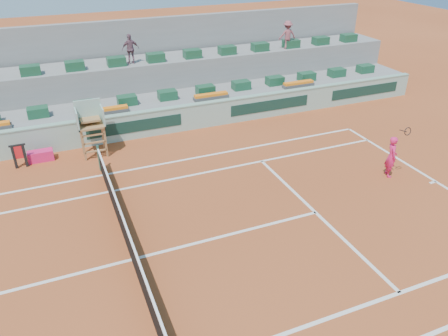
{
  "coord_description": "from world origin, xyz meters",
  "views": [
    {
      "loc": [
        -1.32,
        -10.32,
        8.64
      ],
      "look_at": [
        4.0,
        2.5,
        1.0
      ],
      "focal_mm": 35.0,
      "sensor_mm": 36.0,
      "label": 1
    }
  ],
  "objects": [
    {
      "name": "ground",
      "position": [
        0.0,
        0.0,
        0.0
      ],
      "size": [
        90.0,
        90.0,
        0.0
      ],
      "primitive_type": "plane",
      "color": "#96401D",
      "rests_on": "ground"
    },
    {
      "name": "seating_tier_lower",
      "position": [
        0.0,
        10.7,
        0.6
      ],
      "size": [
        36.0,
        4.0,
        1.2
      ],
      "primitive_type": "cube",
      "color": "gray",
      "rests_on": "ground"
    },
    {
      "name": "seating_tier_upper",
      "position": [
        0.0,
        12.3,
        1.3
      ],
      "size": [
        36.0,
        2.4,
        2.6
      ],
      "primitive_type": "cube",
      "color": "gray",
      "rests_on": "ground"
    },
    {
      "name": "stadium_back_wall",
      "position": [
        0.0,
        13.9,
        2.2
      ],
      "size": [
        36.0,
        0.4,
        4.4
      ],
      "primitive_type": "cube",
      "color": "gray",
      "rests_on": "ground"
    },
    {
      "name": "player_bag",
      "position": [
        -2.2,
        7.75,
        0.23
      ],
      "size": [
        1.02,
        0.45,
        0.45
      ],
      "primitive_type": "cube",
      "color": "#EA1E63",
      "rests_on": "ground"
    },
    {
      "name": "spectator_mid",
      "position": [
        2.79,
        11.82,
        3.34
      ],
      "size": [
        0.88,
        0.39,
        1.48
      ],
      "primitive_type": "imported",
      "rotation": [
        0.0,
        0.0,
        3.18
      ],
      "color": "#774F5D",
      "rests_on": "seating_tier_upper"
    },
    {
      "name": "spectator_right",
      "position": [
        11.63,
        11.56,
        3.37
      ],
      "size": [
        1.05,
        0.68,
        1.54
      ],
      "primitive_type": "imported",
      "rotation": [
        0.0,
        0.0,
        3.03
      ],
      "color": "#90484E",
      "rests_on": "seating_tier_upper"
    },
    {
      "name": "court_lines",
      "position": [
        0.0,
        0.0,
        0.01
      ],
      "size": [
        23.89,
        11.09,
        0.01
      ],
      "color": "silver",
      "rests_on": "ground"
    },
    {
      "name": "tennis_net",
      "position": [
        0.0,
        0.0,
        0.53
      ],
      "size": [
        0.1,
        11.97,
        1.1
      ],
      "color": "black",
      "rests_on": "ground"
    },
    {
      "name": "advertising_hoarding",
      "position": [
        0.02,
        8.5,
        0.63
      ],
      "size": [
        36.0,
        0.34,
        1.26
      ],
      "color": "#91B6A7",
      "rests_on": "ground"
    },
    {
      "name": "umpire_chair",
      "position": [
        0.0,
        7.5,
        1.54
      ],
      "size": [
        1.1,
        0.9,
        2.4
      ],
      "color": "olive",
      "rests_on": "ground"
    },
    {
      "name": "seat_row_lower",
      "position": [
        0.0,
        9.8,
        1.42
      ],
      "size": [
        32.9,
        0.6,
        0.44
      ],
      "color": "#184A2E",
      "rests_on": "seating_tier_lower"
    },
    {
      "name": "seat_row_upper",
      "position": [
        0.0,
        11.7,
        2.82
      ],
      "size": [
        32.9,
        0.6,
        0.44
      ],
      "color": "#184A2E",
      "rests_on": "seating_tier_upper"
    },
    {
      "name": "flower_planters",
      "position": [
        -1.5,
        9.0,
        1.33
      ],
      "size": [
        26.8,
        0.36,
        0.28
      ],
      "color": "#484848",
      "rests_on": "seating_tier_lower"
    },
    {
      "name": "towel_rack",
      "position": [
        -2.96,
        7.43,
        0.6
      ],
      "size": [
        0.62,
        0.1,
        1.03
      ],
      "color": "black",
      "rests_on": "ground"
    },
    {
      "name": "tennis_player",
      "position": [
        10.5,
        1.13,
        0.85
      ],
      "size": [
        0.61,
        0.92,
        2.28
      ],
      "color": "#EA1E63",
      "rests_on": "ground"
    }
  ]
}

